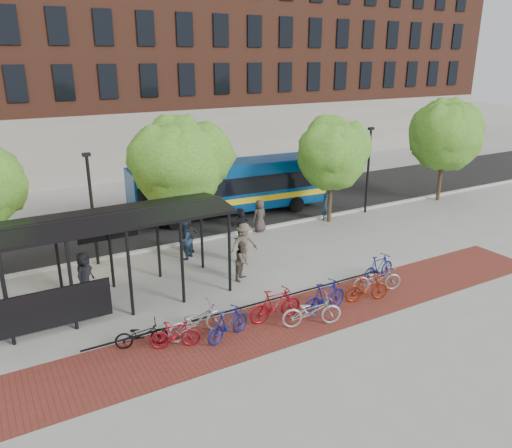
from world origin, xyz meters
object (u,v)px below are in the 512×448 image
tree_c (333,151)px  bike_5 (275,305)px  pedestrian_2 (184,240)px  pedestrian_5 (241,223)px  bike_10 (377,279)px  tree_b (179,160)px  pedestrian_6 (260,216)px  tree_d (446,132)px  bus (231,185)px  bike_6 (312,311)px  lamp_post_right (368,168)px  bike_0 (142,334)px  pedestrian_7 (325,206)px  bike_7 (325,297)px  bike_3 (228,324)px  pedestrian_0 (84,274)px  bike_1 (175,334)px  lamp_post_left (92,206)px  bike_11 (378,267)px  bike_2 (196,321)px  pedestrian_8 (243,260)px  pedestrian_4 (189,236)px  bike_9 (367,288)px  pedestrian_3 (244,244)px  bus_shelter (85,232)px

tree_c → bike_5: size_ratio=2.89×
pedestrian_2 → pedestrian_5: pedestrian_2 is taller
bike_5 → bike_10: bearing=-87.9°
tree_b → pedestrian_6: 5.83m
tree_d → pedestrian_5: (-14.84, -0.02, -3.65)m
bus → bike_6: bearing=-100.6°
lamp_post_right → bike_0: lamp_post_right is taller
pedestrian_7 → pedestrian_2: bearing=-18.9°
lamp_post_right → pedestrian_6: lamp_post_right is taller
bike_7 → pedestrian_6: size_ratio=1.13×
bike_3 → tree_c: bearing=-68.9°
tree_c → pedestrian_0: size_ratio=3.25×
tree_c → bike_1: size_ratio=3.65×
bike_1 → pedestrian_2: 7.58m
bus → lamp_post_right: bearing=-22.4°
bike_1 → bike_6: bearing=-84.1°
lamp_post_left → bike_5: 9.67m
bike_11 → bike_2: bearing=84.5°
tree_c → pedestrian_6: 5.45m
lamp_post_left → pedestrian_8: lamp_post_left is taller
lamp_post_left → bike_11: (9.95, -7.62, -2.20)m
tree_b → pedestrian_4: tree_b is taller
bike_9 → pedestrian_8: 5.25m
tree_c → bike_0: tree_c is taller
bike_11 → pedestrian_5: 7.83m
bike_3 → bike_9: (5.88, -0.23, -0.01)m
pedestrian_3 → pedestrian_4: size_ratio=1.20×
bike_11 → pedestrian_5: (-2.68, 7.35, 0.27)m
bike_3 → bike_11: size_ratio=1.00×
tree_b → bus: tree_b is taller
pedestrian_7 → bike_0: bearing=2.1°
bike_5 → pedestrian_5: pedestrian_5 is taller
tree_b → bike_7: tree_b is taller
bike_9 → pedestrian_2: (-4.50, 7.46, 0.40)m
bus_shelter → lamp_post_right: lamp_post_right is taller
pedestrian_2 → pedestrian_6: pedestrian_2 is taller
lamp_post_left → bike_5: lamp_post_left is taller
pedestrian_2 → pedestrian_5: bearing=160.1°
bus_shelter → pedestrian_5: bus_shelter is taller
bike_1 → bike_11: (9.38, 0.67, 0.06)m
bike_0 → bike_5: (4.69, -0.71, 0.17)m
tree_c → bike_6: 12.49m
bike_11 → pedestrian_6: bearing=1.5°
bus_shelter → pedestrian_4: (5.34, 3.37, -2.19)m
lamp_post_left → bike_5: size_ratio=2.50×
lamp_post_right → pedestrian_5: bearing=-178.3°
pedestrian_4 → bike_2: bearing=-101.3°
bike_6 → pedestrian_0: (-6.39, 6.33, 0.35)m
pedestrian_3 → pedestrian_7: pedestrian_3 is taller
tree_b → tree_d: size_ratio=0.99×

